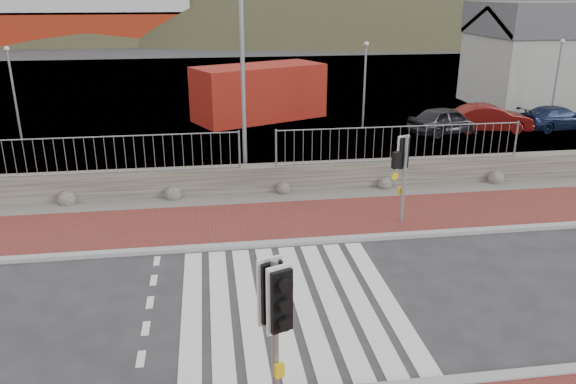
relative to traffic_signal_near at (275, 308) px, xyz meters
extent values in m
plane|color=#28282B|center=(0.75, 3.45, -2.05)|extent=(220.00, 220.00, 0.00)
cube|color=maroon|center=(0.75, 7.95, -2.01)|extent=(40.00, 3.00, 0.08)
cube|color=gray|center=(0.75, 6.45, -2.00)|extent=(40.00, 0.25, 0.12)
cube|color=silver|center=(-1.35, 3.45, -2.05)|extent=(0.42, 5.60, 0.01)
cube|color=silver|center=(-0.75, 3.45, -2.05)|extent=(0.42, 5.60, 0.01)
cube|color=silver|center=(-0.15, 3.45, -2.05)|extent=(0.42, 5.60, 0.01)
cube|color=silver|center=(0.45, 3.45, -2.05)|extent=(0.42, 5.60, 0.01)
cube|color=silver|center=(1.05, 3.45, -2.05)|extent=(0.42, 5.60, 0.01)
cube|color=silver|center=(1.65, 3.45, -2.05)|extent=(0.42, 5.60, 0.01)
cube|color=silver|center=(2.25, 3.45, -2.05)|extent=(0.42, 5.60, 0.01)
cube|color=silver|center=(2.85, 3.45, -2.05)|extent=(0.42, 5.60, 0.01)
cube|color=#59544C|center=(0.75, 9.95, -2.02)|extent=(40.00, 1.50, 0.06)
cube|color=#48433B|center=(0.75, 10.75, -1.60)|extent=(40.00, 0.60, 0.90)
cylinder|color=gray|center=(-4.05, 10.60, 0.05)|extent=(8.40, 0.04, 0.04)
cylinder|color=gray|center=(0.15, 10.60, -0.55)|extent=(0.07, 0.07, 1.20)
cylinder|color=gray|center=(5.55, 10.60, 0.05)|extent=(8.40, 0.04, 0.04)
cylinder|color=gray|center=(1.35, 10.60, -0.55)|extent=(0.07, 0.07, 1.20)
cylinder|color=gray|center=(9.75, 10.60, -0.55)|extent=(0.07, 0.07, 1.20)
cube|color=#4C4C4F|center=(0.75, 31.35, -2.05)|extent=(120.00, 40.00, 0.50)
cube|color=#3F4C54|center=(0.75, 66.35, -2.05)|extent=(220.00, 50.00, 0.05)
ellipsoid|color=#2F3721|center=(-14.25, 91.35, -22.05)|extent=(106.40, 68.40, 76.00)
ellipsoid|color=#2F3721|center=(30.75, 91.35, -28.05)|extent=(140.00, 90.00, 100.00)
cylinder|color=gray|center=(0.00, 0.00, -0.64)|extent=(0.11, 0.11, 2.83)
cube|color=gold|center=(0.00, 0.00, -0.99)|extent=(0.16, 0.13, 0.22)
cube|color=black|center=(0.00, 0.00, 0.22)|extent=(0.47, 0.37, 1.06)
sphere|color=red|center=(0.00, 0.00, 0.52)|extent=(0.15, 0.15, 0.15)
cylinder|color=gray|center=(4.57, 7.37, -0.74)|extent=(0.10, 0.10, 2.62)
cube|color=gold|center=(4.57, 7.37, -1.07)|extent=(0.15, 0.11, 0.21)
cube|color=black|center=(4.57, 7.37, 0.05)|extent=(0.43, 0.34, 0.98)
sphere|color=#0CE53F|center=(4.57, 7.37, -0.23)|extent=(0.14, 0.14, 0.14)
cube|color=black|center=(4.27, 7.26, -0.09)|extent=(0.24, 0.21, 0.47)
cylinder|color=gray|center=(0.39, 11.55, 2.16)|extent=(0.15, 0.15, 8.43)
cube|color=maroon|center=(1.90, 22.04, -0.67)|extent=(7.21, 5.28, 2.78)
imported|color=black|center=(10.27, 17.55, -1.41)|extent=(4.03, 2.49, 1.28)
imported|color=#570D0C|center=(12.46, 17.66, -1.41)|extent=(4.04, 1.88, 1.28)
imported|color=#121B38|center=(15.98, 17.64, -1.49)|extent=(4.06, 2.15, 1.12)
camera|label=1|loc=(-0.83, -6.99, 4.32)|focal=35.00mm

